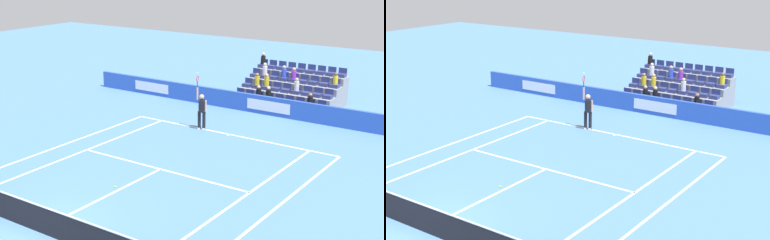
% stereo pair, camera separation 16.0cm
% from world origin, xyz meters
% --- Properties ---
extents(ground_plane, '(80.00, 80.00, 0.00)m').
position_xyz_m(ground_plane, '(0.00, 0.00, 0.00)').
color(ground_plane, '#4C7AB2').
extents(line_baseline, '(10.97, 0.10, 0.01)m').
position_xyz_m(line_baseline, '(0.00, -11.89, 0.00)').
color(line_baseline, white).
rests_on(line_baseline, ground).
extents(line_service, '(8.23, 0.10, 0.01)m').
position_xyz_m(line_service, '(0.00, -6.40, 0.00)').
color(line_service, white).
rests_on(line_service, ground).
extents(line_centre_service, '(0.10, 6.40, 0.01)m').
position_xyz_m(line_centre_service, '(0.00, -3.20, 0.00)').
color(line_centre_service, white).
rests_on(line_centre_service, ground).
extents(line_singles_sideline_left, '(0.10, 11.89, 0.01)m').
position_xyz_m(line_singles_sideline_left, '(4.12, -5.95, 0.00)').
color(line_singles_sideline_left, white).
rests_on(line_singles_sideline_left, ground).
extents(line_singles_sideline_right, '(0.10, 11.89, 0.01)m').
position_xyz_m(line_singles_sideline_right, '(-4.12, -5.95, 0.00)').
color(line_singles_sideline_right, white).
rests_on(line_singles_sideline_right, ground).
extents(line_doubles_sideline_left, '(0.10, 11.89, 0.01)m').
position_xyz_m(line_doubles_sideline_left, '(5.49, -5.95, 0.00)').
color(line_doubles_sideline_left, white).
rests_on(line_doubles_sideline_left, ground).
extents(line_doubles_sideline_right, '(0.10, 11.89, 0.01)m').
position_xyz_m(line_doubles_sideline_right, '(-5.49, -5.95, 0.00)').
color(line_doubles_sideline_right, white).
rests_on(line_doubles_sideline_right, ground).
extents(line_centre_mark, '(0.10, 0.20, 0.01)m').
position_xyz_m(line_centre_mark, '(0.00, -11.79, 0.00)').
color(line_centre_mark, white).
rests_on(line_centre_mark, ground).
extents(sponsor_barrier, '(23.88, 0.22, 1.01)m').
position_xyz_m(sponsor_barrier, '(0.00, -16.03, 0.50)').
color(sponsor_barrier, blue).
rests_on(sponsor_barrier, ground).
extents(tennis_net, '(11.97, 0.10, 1.07)m').
position_xyz_m(tennis_net, '(0.00, 0.00, 0.49)').
color(tennis_net, '#33383D').
rests_on(tennis_net, ground).
extents(tennis_player, '(0.54, 0.42, 2.85)m').
position_xyz_m(tennis_player, '(1.59, -11.83, 0.99)').
color(tennis_player, black).
rests_on(tennis_player, ground).
extents(stadium_stand, '(5.58, 3.80, 2.59)m').
position_xyz_m(stadium_stand, '(0.01, -18.96, 0.69)').
color(stadium_stand, gray).
rests_on(stadium_stand, ground).
extents(loose_tennis_ball, '(0.07, 0.07, 0.07)m').
position_xyz_m(loose_tennis_ball, '(0.26, -3.97, 0.03)').
color(loose_tennis_ball, '#D1E533').
rests_on(loose_tennis_ball, ground).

